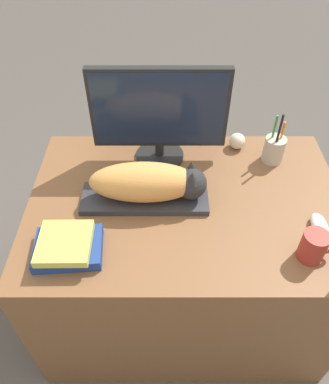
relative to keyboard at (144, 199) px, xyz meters
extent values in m
plane|color=#4C4742|center=(0.15, -0.39, -0.72)|extent=(12.00, 12.00, 0.00)
cube|color=brown|center=(0.15, 0.00, -0.37)|extent=(1.17, 0.79, 0.71)
cube|color=#2D2D33|center=(0.00, 0.00, 0.00)|extent=(0.46, 0.15, 0.02)
ellipsoid|color=#D18C47|center=(0.00, 0.00, 0.08)|extent=(0.39, 0.15, 0.14)
sphere|color=#262626|center=(0.16, 0.00, 0.08)|extent=(0.11, 0.11, 0.11)
cone|color=#262626|center=(0.16, -0.03, 0.13)|extent=(0.04, 0.04, 0.05)
cone|color=#262626|center=(0.16, 0.03, 0.13)|extent=(0.04, 0.04, 0.05)
cylinder|color=black|center=(0.05, 0.25, 0.00)|extent=(0.20, 0.20, 0.02)
cylinder|color=black|center=(0.05, 0.25, 0.04)|extent=(0.04, 0.04, 0.07)
cube|color=black|center=(0.05, 0.25, 0.22)|extent=(0.52, 0.03, 0.33)
cube|color=#192338|center=(0.05, 0.24, 0.22)|extent=(0.50, 0.01, 0.30)
ellipsoid|color=silver|center=(0.60, -0.13, 0.01)|extent=(0.05, 0.11, 0.04)
cylinder|color=#9E2D23|center=(0.54, -0.25, 0.04)|extent=(0.08, 0.08, 0.11)
torus|color=#9E2D23|center=(0.58, -0.25, 0.04)|extent=(0.07, 0.01, 0.07)
cylinder|color=#B2A893|center=(0.51, 0.23, 0.04)|extent=(0.08, 0.08, 0.11)
cylinder|color=orange|center=(0.53, 0.24, 0.10)|extent=(0.01, 0.01, 0.14)
cylinder|color=#338C38|center=(0.50, 0.25, 0.11)|extent=(0.01, 0.01, 0.16)
cylinder|color=black|center=(0.51, 0.22, 0.12)|extent=(0.01, 0.01, 0.19)
sphere|color=beige|center=(0.38, 0.32, 0.02)|extent=(0.07, 0.07, 0.07)
cube|color=navy|center=(-0.24, -0.23, 0.01)|extent=(0.23, 0.18, 0.04)
cube|color=#CCC14C|center=(-0.24, -0.24, 0.04)|extent=(0.17, 0.17, 0.03)
camera|label=1|loc=(0.07, -0.95, 0.98)|focal=35.00mm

